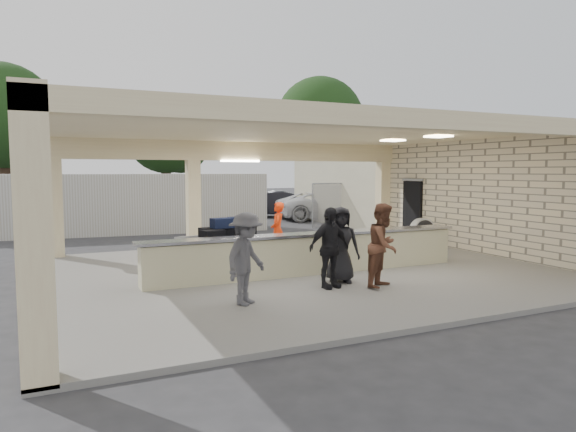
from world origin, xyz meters
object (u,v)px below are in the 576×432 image
baggage_handler (278,230)px  passenger_a (384,245)px  car_dark (286,204)px  drum_fan (422,231)px  container_white (129,203)px  baggage_counter (311,253)px  car_white_a (328,205)px  passenger_b (329,248)px  car_white_b (404,203)px  luggage_cart (228,243)px  passenger_d (341,245)px  passenger_c (246,259)px

baggage_handler → passenger_a: size_ratio=0.89×
baggage_handler → car_dark: 14.32m
drum_fan → container_white: size_ratio=0.08×
baggage_counter → car_white_a: car_white_a is taller
passenger_b → car_white_b: passenger_b is taller
drum_fan → container_white: 11.89m
luggage_cart → car_dark: size_ratio=0.57×
luggage_cart → car_white_a: size_ratio=0.47×
car_dark → container_white: container_white is taller
passenger_a → passenger_d: passenger_a is taller
passenger_c → container_white: bearing=52.4°
luggage_cart → passenger_c: 3.22m
luggage_cart → passenger_b: 2.95m
passenger_b → container_white: container_white is taller
passenger_b → car_white_a: bearing=52.0°
baggage_handler → passenger_c: passenger_c is taller
passenger_a → passenger_d: 0.97m
passenger_a → car_dark: size_ratio=0.41×
car_white_b → container_white: (-16.38, -3.05, 0.57)m
passenger_d → container_white: container_white is taller
passenger_b → passenger_c: size_ratio=1.00×
car_white_a → car_white_b: car_white_a is taller
baggage_handler → car_white_b: (13.58, 11.94, -0.25)m
baggage_counter → car_white_b: (13.72, 14.24, 0.06)m
drum_fan → passenger_c: 8.95m
car_white_b → container_white: 16.67m
baggage_counter → car_white_b: 19.77m
passenger_b → car_dark: (6.68, 16.75, -0.23)m
car_white_a → container_white: container_white is taller
drum_fan → car_white_a: 10.58m
container_white → drum_fan: bearing=-42.7°
baggage_counter → drum_fan: bearing=24.4°
passenger_a → passenger_b: size_ratio=1.04×
luggage_cart → passenger_d: (1.87, -2.23, 0.13)m
luggage_cart → car_dark: car_dark is taller
passenger_b → car_white_a: size_ratio=0.32×
drum_fan → baggage_counter: bearing=-152.0°
passenger_a → passenger_c: (-3.14, -0.14, -0.04)m
baggage_handler → car_white_a: baggage_handler is taller
drum_fan → passenger_a: (-4.60, -4.33, 0.40)m
baggage_handler → car_white_b: bearing=157.9°
passenger_b → car_white_b: 21.13m
passenger_a → container_white: (-3.39, 13.11, 0.23)m
car_white_a → container_white: (-10.31, -1.54, 0.46)m
drum_fan → baggage_handler: (-5.19, -0.11, 0.30)m
luggage_cart → baggage_handler: bearing=22.5°
car_white_b → drum_fan: bearing=151.4°
luggage_cart → car_white_a: (9.38, 11.65, -0.05)m
baggage_counter → car_white_a: 14.86m
passenger_b → passenger_c: passenger_c is taller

